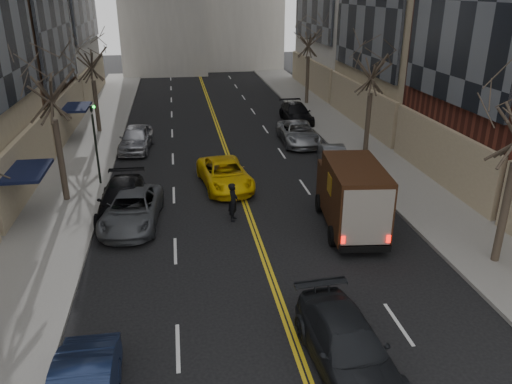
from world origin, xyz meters
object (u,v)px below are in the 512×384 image
ups_truck (351,196)px  taxi (225,174)px  pedestrian (233,202)px  observer_sedan (347,346)px

ups_truck → taxi: ups_truck is taller
ups_truck → taxi: 7.77m
taxi → pedestrian: size_ratio=2.81×
taxi → observer_sedan: bearing=-89.3°
ups_truck → pedestrian: ups_truck is taller
observer_sedan → taxi: 14.48m
observer_sedan → taxi: bearing=94.5°
ups_truck → pedestrian: bearing=168.0°
taxi → pedestrian: 4.25m
observer_sedan → pedestrian: 10.30m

